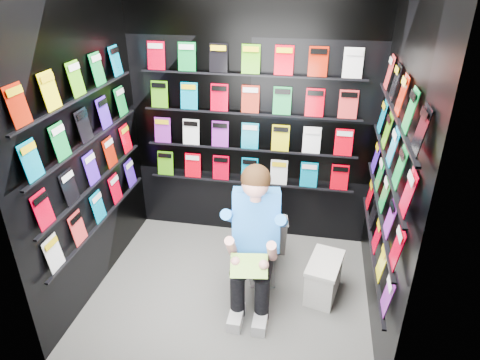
# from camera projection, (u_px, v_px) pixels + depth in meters

# --- Properties ---
(floor) EXTENTS (2.40, 2.40, 0.00)m
(floor) POSITION_uv_depth(u_px,v_px,m) (231.00, 291.00, 3.85)
(floor) COLOR slate
(floor) RESTS_ON ground
(wall_back) EXTENTS (2.40, 0.04, 2.60)m
(wall_back) POSITION_uv_depth(u_px,v_px,m) (251.00, 117.00, 4.13)
(wall_back) COLOR black
(wall_back) RESTS_ON floor
(wall_front) EXTENTS (2.40, 0.04, 2.60)m
(wall_front) POSITION_uv_depth(u_px,v_px,m) (192.00, 231.00, 2.38)
(wall_front) COLOR black
(wall_front) RESTS_ON floor
(wall_left) EXTENTS (0.04, 2.00, 2.60)m
(wall_left) POSITION_uv_depth(u_px,v_px,m) (84.00, 148.00, 3.46)
(wall_left) COLOR black
(wall_left) RESTS_ON floor
(wall_right) EXTENTS (0.04, 2.00, 2.60)m
(wall_right) POSITION_uv_depth(u_px,v_px,m) (393.00, 172.00, 3.06)
(wall_right) COLOR black
(wall_right) RESTS_ON floor
(comics_back) EXTENTS (2.10, 0.06, 1.37)m
(comics_back) POSITION_uv_depth(u_px,v_px,m) (250.00, 118.00, 4.11)
(comics_back) COLOR red
(comics_back) RESTS_ON wall_back
(comics_left) EXTENTS (0.06, 1.70, 1.37)m
(comics_left) POSITION_uv_depth(u_px,v_px,m) (88.00, 147.00, 3.45)
(comics_left) COLOR red
(comics_left) RESTS_ON wall_left
(comics_right) EXTENTS (0.06, 1.70, 1.37)m
(comics_right) POSITION_uv_depth(u_px,v_px,m) (389.00, 171.00, 3.06)
(comics_right) COLOR red
(comics_right) RESTS_ON wall_right
(toilet) EXTENTS (0.53, 0.80, 0.73)m
(toilet) POSITION_uv_depth(u_px,v_px,m) (262.00, 235.00, 3.98)
(toilet) COLOR white
(toilet) RESTS_ON floor
(longbox) EXTENTS (0.33, 0.48, 0.33)m
(longbox) POSITION_uv_depth(u_px,v_px,m) (323.00, 279.00, 3.74)
(longbox) COLOR silver
(longbox) RESTS_ON floor
(longbox_lid) EXTENTS (0.35, 0.50, 0.03)m
(longbox_lid) POSITION_uv_depth(u_px,v_px,m) (325.00, 263.00, 3.66)
(longbox_lid) COLOR silver
(longbox_lid) RESTS_ON longbox
(reader) EXTENTS (0.63, 0.83, 1.40)m
(reader) POSITION_uv_depth(u_px,v_px,m) (256.00, 220.00, 3.47)
(reader) COLOR #237AED
(reader) RESTS_ON toilet
(held_comic) EXTENTS (0.31, 0.21, 0.12)m
(held_comic) POSITION_uv_depth(u_px,v_px,m) (249.00, 266.00, 3.25)
(held_comic) COLOR green
(held_comic) RESTS_ON reader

